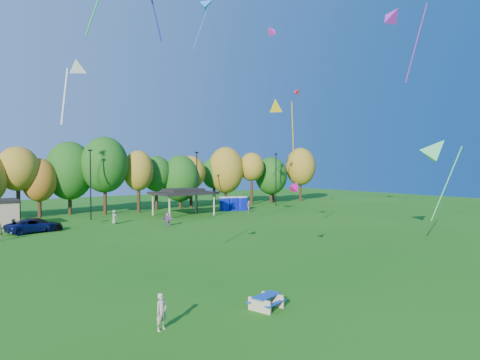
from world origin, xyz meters
TOP-DOWN VIEW (x-y plane):
  - ground at (0.00, 0.00)m, footprint 160.00×160.00m
  - tree_line at (-1.03, 45.51)m, footprint 93.57×10.55m
  - lamp_posts at (2.00, 40.00)m, footprint 64.50×0.25m
  - pavilion at (14.00, 37.00)m, footprint 8.20×6.20m
  - porta_potties at (23.23, 37.83)m, footprint 3.75×2.23m
  - picnic_table at (-2.09, 0.01)m, footprint 1.89×1.69m
  - kite_flyer at (-7.44, 0.62)m, footprint 0.67×0.53m
  - car_c at (-6.35, 32.87)m, footprint 5.54×3.47m
  - car_d at (-5.70, 33.39)m, footprint 5.18×2.71m
  - far_person_0 at (-9.77, 29.29)m, footprint 0.99×0.50m
  - far_person_1 at (23.88, 34.76)m, footprint 0.71×0.72m
  - far_person_2 at (7.19, 28.60)m, footprint 1.54×0.79m
  - far_person_3 at (2.87, 33.97)m, footprint 0.79×0.97m
  - kite_0 at (10.28, 24.64)m, footprint 3.43×2.97m
  - kite_1 at (13.83, 18.12)m, footprint 1.51×1.28m
  - kite_2 at (6.18, 6.55)m, footprint 1.21×0.97m
  - kite_4 at (22.68, 4.89)m, footprint 3.97×4.53m
  - kite_10 at (9.94, 12.85)m, footprint 2.98×2.67m
  - kite_11 at (26.81, 27.46)m, footprint 0.92×1.21m
  - kite_13 at (25.55, 11.50)m, footprint 2.39×5.13m
  - kite_15 at (-9.63, 4.51)m, footprint 1.49×1.99m

SIDE VIEW (x-z plane):
  - ground at x=0.00m, z-range 0.00..0.00m
  - picnic_table at x=-2.09m, z-range 0.06..0.75m
  - car_c at x=-6.35m, z-range 0.00..1.43m
  - car_d at x=-5.70m, z-range 0.00..1.43m
  - far_person_2 at x=7.19m, z-range 0.00..1.59m
  - kite_flyer at x=-7.44m, z-range 0.00..1.60m
  - far_person_0 at x=-9.77m, z-range 0.00..1.62m
  - far_person_1 at x=23.88m, z-range 0.00..1.68m
  - far_person_3 at x=2.87m, z-range 0.00..1.73m
  - porta_potties at x=23.23m, z-range 0.01..2.19m
  - pavilion at x=14.00m, z-range 1.34..5.11m
  - lamp_posts at x=2.00m, z-range 0.36..9.45m
  - kite_2 at x=6.18m, z-range 5.01..6.13m
  - tree_line at x=-1.03m, z-range 0.34..11.49m
  - kite_4 at x=22.68m, z-range 4.59..12.55m
  - kite_15 at x=-9.63m, z-range 9.91..13.28m
  - kite_10 at x=9.94m, z-range 9.68..15.18m
  - kite_11 at x=26.81m, z-range 16.87..18.05m
  - kite_1 at x=13.83m, z-range 20.40..21.77m
  - kite_13 at x=25.55m, z-range 18.93..27.56m
  - kite_0 at x=10.28m, z-range 21.73..28.20m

